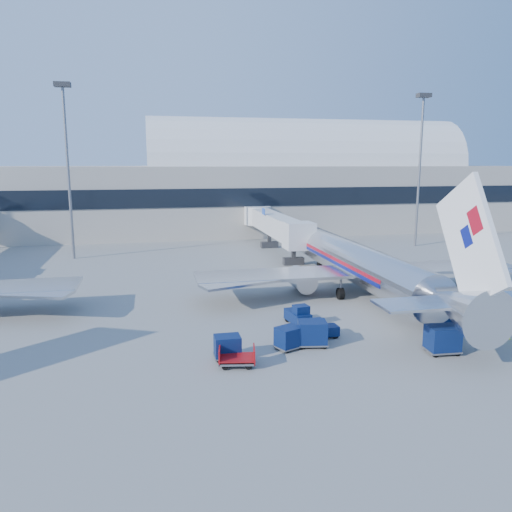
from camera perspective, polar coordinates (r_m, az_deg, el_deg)
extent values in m
plane|color=gray|center=(42.26, 1.93, -6.76)|extent=(260.00, 260.00, 0.00)
cube|color=#B2AA9E|center=(96.59, -21.14, 5.97)|extent=(170.00, 28.00, 12.00)
cube|color=black|center=(82.81, -22.68, 5.91)|extent=(170.00, 0.40, 3.00)
cylinder|color=silver|center=(99.68, 5.49, 10.21)|extent=(60.00, 18.00, 18.00)
cylinder|color=silver|center=(50.22, 11.43, -0.76)|extent=(3.80, 28.00, 3.80)
sphere|color=silver|center=(63.10, 6.42, 1.69)|extent=(3.72, 3.72, 3.72)
cone|color=silver|center=(35.61, 22.34, -5.37)|extent=(3.80, 6.00, 3.80)
cube|color=#A10C1D|center=(51.07, 11.00, -0.27)|extent=(3.85, 20.16, 0.32)
cube|color=navy|center=(51.14, 10.99, -0.68)|extent=(3.85, 20.16, 0.32)
cube|color=white|center=(34.32, 23.32, 1.50)|extent=(0.35, 7.79, 8.74)
cube|color=silver|center=(35.96, 21.91, -4.86)|extent=(11.00, 3.00, 0.18)
cube|color=silver|center=(49.44, 11.86, -1.66)|extent=(32.00, 5.00, 0.28)
cylinder|color=#B7B7BC|center=(49.12, 5.22, -2.69)|extent=(2.10, 3.80, 2.10)
cylinder|color=#B7B7BC|center=(53.36, 16.60, -2.03)|extent=(2.10, 3.80, 2.10)
cylinder|color=black|center=(60.74, 7.26, -1.03)|extent=(0.40, 0.90, 0.90)
cube|color=silver|center=(71.80, 2.11, 3.71)|extent=(2.70, 24.00, 2.70)
cube|color=silver|center=(60.14, 4.93, 2.34)|extent=(3.40, 3.20, 3.20)
cylinder|color=silver|center=(82.93, 0.17, 4.65)|extent=(4.40, 4.40, 3.00)
cube|color=#2D2D30|center=(62.57, 4.31, 0.63)|extent=(0.50, 0.50, 3.00)
cube|color=#2D2D30|center=(62.82, 4.30, -0.59)|extent=(2.60, 1.00, 0.90)
cube|color=#2D2D30|center=(74.98, 1.54, 2.31)|extent=(0.50, 0.50, 3.00)
cube|color=#2D2D30|center=(75.19, 1.53, 1.30)|extent=(2.60, 1.00, 0.90)
cube|color=navy|center=(71.24, 0.86, 5.12)|extent=(0.12, 1.40, 0.90)
cylinder|color=slate|center=(69.92, -20.64, 8.62)|extent=(0.36, 0.36, 22.00)
cube|color=#2D2D30|center=(70.57, -21.27, 17.81)|extent=(2.00, 1.20, 0.60)
cylinder|color=slate|center=(79.76, 18.15, 8.93)|extent=(0.36, 0.36, 22.00)
cube|color=#2D2D30|center=(80.33, 18.64, 17.00)|extent=(2.00, 1.20, 0.60)
cube|color=#9E9E96|center=(51.09, 21.41, -3.92)|extent=(3.00, 0.55, 0.90)
cube|color=#9E9E96|center=(52.95, 24.41, -3.64)|extent=(3.00, 0.55, 0.90)
cube|color=#9E9E96|center=(54.95, 27.19, -3.38)|extent=(3.00, 0.55, 0.90)
cube|color=#091947|center=(37.22, 7.69, -8.45)|extent=(2.25, 1.22, 0.71)
cube|color=#091947|center=(36.86, 7.03, -7.69)|extent=(0.91, 1.00, 0.66)
cylinder|color=black|center=(37.96, 8.49, -8.50)|extent=(0.54, 0.24, 0.53)
cube|color=#091947|center=(42.00, 20.15, -6.79)|extent=(2.45, 1.82, 0.72)
cube|color=#091947|center=(41.75, 19.55, -6.03)|extent=(1.15, 1.20, 0.67)
cylinder|color=black|center=(42.63, 21.04, -6.96)|extent=(0.57, 0.39, 0.54)
cube|color=#091947|center=(39.94, 4.79, -6.91)|extent=(1.68, 2.75, 0.84)
cube|color=#091947|center=(39.26, 5.16, -6.20)|extent=(1.26, 1.17, 0.78)
cylinder|color=black|center=(40.60, 3.59, -7.05)|extent=(0.34, 0.66, 0.63)
cube|color=#091947|center=(35.30, 6.45, -8.63)|extent=(2.16, 1.81, 1.56)
cube|color=slate|center=(35.56, 6.42, -9.83)|extent=(2.28, 1.88, 0.11)
cylinder|color=black|center=(36.24, 7.47, -9.49)|extent=(0.45, 0.24, 0.43)
cube|color=#091947|center=(34.69, 3.79, -9.18)|extent=(2.06, 1.88, 1.35)
cube|color=slate|center=(34.93, 3.77, -10.23)|extent=(2.17, 1.96, 0.09)
cylinder|color=black|center=(35.70, 4.05, -9.79)|extent=(0.40, 0.29, 0.37)
cube|color=#091947|center=(33.03, -3.28, -10.21)|extent=(1.68, 1.31, 1.35)
cube|color=slate|center=(33.28, -3.27, -11.30)|extent=(1.77, 1.36, 0.09)
cylinder|color=black|center=(33.85, -2.30, -10.94)|extent=(0.37, 0.15, 0.37)
cube|color=#091947|center=(36.05, 20.54, -8.78)|extent=(2.10, 1.67, 1.62)
cube|color=slate|center=(36.32, 20.46, -10.00)|extent=(2.21, 1.74, 0.11)
cylinder|color=black|center=(37.21, 21.06, -9.58)|extent=(0.46, 0.20, 0.45)
cube|color=#091947|center=(44.47, 24.06, -5.48)|extent=(2.14, 1.80, 1.53)
cube|color=slate|center=(44.68, 23.98, -6.42)|extent=(2.25, 1.87, 0.11)
cylinder|color=black|center=(45.50, 24.52, -6.20)|extent=(0.45, 0.24, 0.42)
cube|color=slate|center=(32.06, -2.19, -11.86)|extent=(2.51, 1.92, 0.12)
cube|color=maroon|center=(31.99, -2.20, -11.52)|extent=(2.52, 1.97, 0.08)
cylinder|color=black|center=(32.66, -0.89, -11.72)|extent=(0.44, 0.23, 0.41)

